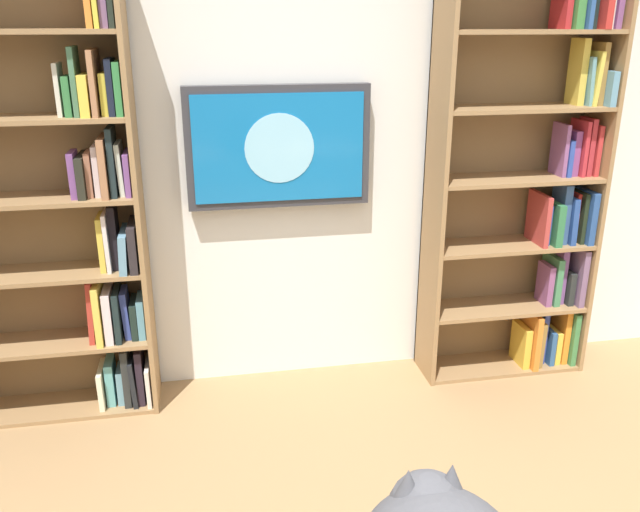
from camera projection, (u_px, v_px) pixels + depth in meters
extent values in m
cube|color=silver|center=(284.00, 115.00, 3.12)|extent=(4.52, 0.06, 2.70)
cube|color=#937047|center=(593.00, 175.00, 3.31)|extent=(0.02, 0.28, 2.08)
cube|color=#937047|center=(435.00, 182.00, 3.17)|extent=(0.02, 0.28, 2.08)
cube|color=brown|center=(504.00, 173.00, 3.37)|extent=(0.85, 0.01, 2.08)
cube|color=#937047|center=(497.00, 364.00, 3.59)|extent=(0.81, 0.27, 0.02)
cube|color=#937047|center=(503.00, 306.00, 3.47)|extent=(0.81, 0.27, 0.02)
cube|color=#937047|center=(509.00, 245.00, 3.36)|extent=(0.81, 0.27, 0.02)
cube|color=#937047|center=(516.00, 179.00, 3.24)|extent=(0.81, 0.27, 0.02)
cube|color=#937047|center=(523.00, 108.00, 3.13)|extent=(0.81, 0.27, 0.02)
cube|color=#937047|center=(531.00, 31.00, 3.01)|extent=(0.81, 0.27, 0.02)
cube|color=#3F8046|center=(566.00, 333.00, 3.59)|extent=(0.03, 0.21, 0.30)
cube|color=orange|center=(560.00, 333.00, 3.58)|extent=(0.03, 0.16, 0.31)
cube|color=gold|center=(551.00, 343.00, 3.60)|extent=(0.03, 0.17, 0.18)
cube|color=#2C5487|center=(545.00, 343.00, 3.59)|extent=(0.03, 0.18, 0.19)
cube|color=#344497|center=(539.00, 333.00, 3.57)|extent=(0.03, 0.12, 0.31)
cube|color=olive|center=(532.00, 338.00, 3.58)|extent=(0.04, 0.22, 0.26)
cube|color=orange|center=(528.00, 336.00, 3.55)|extent=(0.03, 0.23, 0.30)
cube|color=gold|center=(521.00, 344.00, 3.55)|extent=(0.04, 0.17, 0.22)
cube|color=slate|center=(575.00, 274.00, 3.47)|extent=(0.03, 0.20, 0.31)
cube|color=#262B29|center=(565.00, 285.00, 3.49)|extent=(0.03, 0.16, 0.18)
cube|color=#7D4E90|center=(558.00, 275.00, 3.48)|extent=(0.03, 0.12, 0.29)
cube|color=#3E7C52|center=(551.00, 278.00, 3.47)|extent=(0.03, 0.17, 0.26)
cube|color=#804A7B|center=(545.00, 283.00, 3.46)|extent=(0.03, 0.13, 0.22)
cube|color=#274B8B|center=(582.00, 214.00, 3.37)|extent=(0.03, 0.23, 0.27)
cube|color=black|center=(574.00, 215.00, 3.38)|extent=(0.02, 0.21, 0.26)
cube|color=red|center=(570.00, 215.00, 3.37)|extent=(0.02, 0.14, 0.25)
cube|color=#25458C|center=(567.00, 219.00, 3.35)|extent=(0.03, 0.18, 0.24)
cube|color=#335388|center=(560.00, 213.00, 3.33)|extent=(0.04, 0.13, 0.30)
cube|color=#2E7044|center=(551.00, 222.00, 3.34)|extent=(0.04, 0.21, 0.21)
cube|color=#244391|center=(542.00, 222.00, 3.35)|extent=(0.02, 0.17, 0.21)
cube|color=#B03B38|center=(538.00, 218.00, 3.32)|extent=(0.03, 0.21, 0.26)
cube|color=#C23335|center=(593.00, 150.00, 3.25)|extent=(0.02, 0.12, 0.25)
cube|color=#AE2D35|center=(586.00, 146.00, 3.24)|extent=(0.03, 0.13, 0.28)
cube|color=#B82B35|center=(578.00, 147.00, 3.25)|extent=(0.02, 0.16, 0.27)
cube|color=#874381|center=(570.00, 152.00, 3.26)|extent=(0.03, 0.13, 0.22)
cube|color=#2B45A0|center=(564.00, 157.00, 3.25)|extent=(0.02, 0.14, 0.18)
cube|color=#865085|center=(560.00, 149.00, 3.24)|extent=(0.02, 0.14, 0.25)
cube|color=#5F92AC|center=(601.00, 87.00, 3.15)|extent=(0.03, 0.24, 0.16)
cube|color=olive|center=(595.00, 73.00, 3.13)|extent=(0.03, 0.16, 0.29)
cube|color=#DDC349|center=(588.00, 78.00, 3.14)|extent=(0.03, 0.21, 0.25)
cube|color=#6197A0|center=(584.00, 81.00, 3.12)|extent=(0.03, 0.15, 0.22)
cube|color=gold|center=(577.00, 72.00, 3.12)|extent=(0.03, 0.12, 0.30)
cube|color=red|center=(597.00, 4.00, 3.00)|extent=(0.03, 0.24, 0.22)
cube|color=black|center=(589.00, 1.00, 2.99)|extent=(0.03, 0.13, 0.24)
cube|color=#2C5391|center=(581.00, 4.00, 2.99)|extent=(0.02, 0.21, 0.22)
cube|color=#B4262A|center=(561.00, 10.00, 3.01)|extent=(0.03, 0.15, 0.16)
cube|color=#937047|center=(138.00, 195.00, 2.93)|extent=(0.02, 0.28, 2.09)
cube|color=brown|center=(42.00, 192.00, 2.98)|extent=(0.89, 0.01, 2.09)
cube|color=#937047|center=(66.00, 406.00, 3.20)|extent=(0.85, 0.27, 0.02)
cube|color=#937047|center=(57.00, 342.00, 3.09)|extent=(0.85, 0.27, 0.02)
cube|color=#937047|center=(46.00, 274.00, 2.97)|extent=(0.85, 0.27, 0.02)
cube|color=#937047|center=(35.00, 199.00, 2.85)|extent=(0.85, 0.27, 0.02)
cube|color=#937047|center=(23.00, 119.00, 2.74)|extent=(0.85, 0.27, 0.02)
cube|color=#937047|center=(10.00, 31.00, 2.62)|extent=(0.85, 0.27, 0.02)
cube|color=silver|center=(149.00, 380.00, 3.22)|extent=(0.02, 0.21, 0.20)
cube|color=black|center=(141.00, 372.00, 3.21)|extent=(0.03, 0.17, 0.28)
cube|color=black|center=(134.00, 378.00, 3.20)|extent=(0.03, 0.20, 0.24)
cube|color=#272A28|center=(127.00, 372.00, 3.19)|extent=(0.03, 0.17, 0.30)
cube|color=#699CAE|center=(121.00, 383.00, 3.21)|extent=(0.03, 0.14, 0.17)
cube|color=#5AA5A6|center=(111.00, 380.00, 3.20)|extent=(0.04, 0.15, 0.22)
cube|color=beige|center=(103.00, 384.00, 3.19)|extent=(0.03, 0.20, 0.19)
cube|color=#5A96AB|center=(142.00, 315.00, 3.11)|extent=(0.03, 0.15, 0.19)
cube|color=black|center=(135.00, 317.00, 3.12)|extent=(0.03, 0.17, 0.17)
cube|color=#354592|center=(126.00, 312.00, 3.10)|extent=(0.04, 0.14, 0.23)
cube|color=black|center=(118.00, 313.00, 3.08)|extent=(0.03, 0.20, 0.24)
cube|color=silver|center=(109.00, 314.00, 3.07)|extent=(0.04, 0.18, 0.25)
cube|color=gold|center=(100.00, 310.00, 3.06)|extent=(0.03, 0.23, 0.29)
cube|color=#B2352B|center=(93.00, 307.00, 3.07)|extent=(0.04, 0.19, 0.30)
cube|color=#272124|center=(134.00, 245.00, 2.99)|extent=(0.04, 0.24, 0.21)
cube|color=#608EA8|center=(125.00, 249.00, 2.99)|extent=(0.04, 0.24, 0.18)
cube|color=black|center=(114.00, 236.00, 2.98)|extent=(0.03, 0.13, 0.29)
cube|color=silver|center=(108.00, 240.00, 2.96)|extent=(0.02, 0.17, 0.27)
cube|color=gold|center=(103.00, 242.00, 2.97)|extent=(0.02, 0.16, 0.25)
cube|color=#784A90|center=(128.00, 172.00, 2.89)|extent=(0.02, 0.19, 0.19)
cube|color=beige|center=(121.00, 168.00, 2.88)|extent=(0.03, 0.16, 0.23)
cube|color=#1A272A|center=(113.00, 161.00, 2.85)|extent=(0.03, 0.19, 0.30)
cube|color=#9E6A47|center=(105.00, 166.00, 2.85)|extent=(0.03, 0.23, 0.25)
cube|color=silver|center=(97.00, 170.00, 2.85)|extent=(0.02, 0.12, 0.22)
cube|color=#9F654A|center=(90.00, 173.00, 2.85)|extent=(0.02, 0.14, 0.19)
cube|color=black|center=(83.00, 175.00, 2.86)|extent=(0.03, 0.23, 0.18)
cube|color=#724383|center=(74.00, 174.00, 2.83)|extent=(0.03, 0.14, 0.20)
cube|color=#348343|center=(120.00, 88.00, 2.77)|extent=(0.03, 0.21, 0.22)
cube|color=black|center=(112.00, 86.00, 2.76)|extent=(0.03, 0.19, 0.23)
cube|color=gold|center=(105.00, 94.00, 2.75)|extent=(0.03, 0.13, 0.17)
cube|color=#A46F4A|center=(95.00, 82.00, 2.74)|extent=(0.02, 0.24, 0.27)
cube|color=gold|center=(86.00, 95.00, 2.73)|extent=(0.04, 0.19, 0.17)
cube|color=#426E4F|center=(76.00, 81.00, 2.71)|extent=(0.02, 0.16, 0.28)
cube|color=#32733C|center=(69.00, 96.00, 2.73)|extent=(0.03, 0.14, 0.16)
cube|color=beige|center=(60.00, 89.00, 2.72)|extent=(0.02, 0.13, 0.21)
cube|color=slate|center=(104.00, 3.00, 2.64)|extent=(0.03, 0.14, 0.19)
cube|color=gold|center=(97.00, 6.00, 2.63)|extent=(0.02, 0.16, 0.17)
cube|color=orange|center=(89.00, 2.00, 2.64)|extent=(0.03, 0.15, 0.20)
cube|color=#333338|center=(278.00, 147.00, 3.08)|extent=(0.86, 0.06, 0.57)
cube|color=#146BB2|center=(279.00, 148.00, 3.05)|extent=(0.79, 0.01, 0.50)
cylinder|color=#8CCCEA|center=(280.00, 148.00, 3.05)|extent=(0.32, 0.00, 0.32)
sphere|color=#4C4C51|center=(428.00, 511.00, 1.02)|extent=(0.13, 0.13, 0.13)
cone|color=#4C4C51|center=(451.00, 483.00, 1.01)|extent=(0.06, 0.06, 0.07)
cone|color=#4C4C51|center=(408.00, 489.00, 1.00)|extent=(0.06, 0.06, 0.07)
cone|color=beige|center=(452.00, 488.00, 1.01)|extent=(0.03, 0.03, 0.05)
cone|color=beige|center=(409.00, 494.00, 1.00)|extent=(0.03, 0.03, 0.05)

